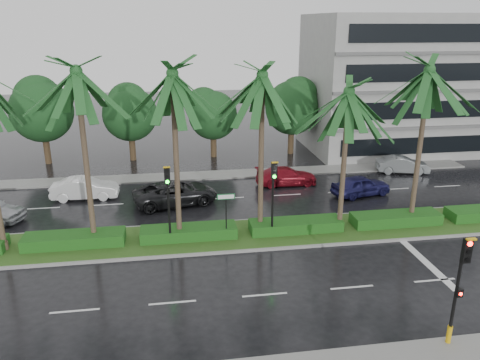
{
  "coord_description": "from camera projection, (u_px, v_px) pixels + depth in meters",
  "views": [
    {
      "loc": [
        -3.76,
        -22.37,
        11.3
      ],
      "look_at": [
        -0.1,
        1.5,
        3.14
      ],
      "focal_mm": 35.0,
      "sensor_mm": 36.0,
      "label": 1
    }
  ],
  "objects": [
    {
      "name": "signal_near",
      "position": [
        459.0,
        287.0,
        16.37
      ],
      "size": [
        0.34,
        0.45,
        4.36
      ],
      "color": "black",
      "rests_on": "near_sidewalk"
    },
    {
      "name": "car_blue",
      "position": [
        361.0,
        185.0,
        31.98
      ],
      "size": [
        2.54,
        4.39,
        1.41
      ],
      "primitive_type": "imported",
      "rotation": [
        0.0,
        0.0,
        1.8
      ],
      "color": "#1A194D",
      "rests_on": "ground"
    },
    {
      "name": "hedge",
      "position": [
        243.0,
        229.0,
        25.9
      ],
      "size": [
        35.2,
        1.4,
        0.6
      ],
      "color": "#164B15",
      "rests_on": "median"
    },
    {
      "name": "signal_median_left",
      "position": [
        168.0,
        194.0,
        23.85
      ],
      "size": [
        0.34,
        0.42,
        4.36
      ],
      "color": "black",
      "rests_on": "median"
    },
    {
      "name": "car_red",
      "position": [
        286.0,
        176.0,
        34.11
      ],
      "size": [
        1.86,
        4.48,
        1.29
      ],
      "primitive_type": "imported",
      "rotation": [
        0.0,
        0.0,
        1.58
      ],
      "color": "maroon",
      "rests_on": "ground"
    },
    {
      "name": "bg_trees",
      "position": [
        207.0,
        107.0,
        40.1
      ],
      "size": [
        32.9,
        5.06,
        7.31
      ],
      "color": "#3B2E1B",
      "rests_on": "ground"
    },
    {
      "name": "ground",
      "position": [
        246.0,
        244.0,
        25.1
      ],
      "size": [
        120.0,
        120.0,
        0.0
      ],
      "primitive_type": "plane",
      "color": "black",
      "rests_on": "ground"
    },
    {
      "name": "car_darkgrey",
      "position": [
        175.0,
        193.0,
        30.43
      ],
      "size": [
        3.63,
        5.85,
        1.51
      ],
      "primitive_type": "imported",
      "rotation": [
        0.0,
        0.0,
        1.79
      ],
      "color": "black",
      "rests_on": "ground"
    },
    {
      "name": "palm_row",
      "position": [
        219.0,
        89.0,
        23.26
      ],
      "size": [
        26.3,
        4.2,
        9.93
      ],
      "color": "#473829",
      "rests_on": "median"
    },
    {
      "name": "street_sign",
      "position": [
        226.0,
        205.0,
        24.73
      ],
      "size": [
        0.95,
        0.09,
        2.6
      ],
      "color": "black",
      "rests_on": "median"
    },
    {
      "name": "car_grey",
      "position": [
        403.0,
        165.0,
        36.77
      ],
      "size": [
        2.26,
        4.21,
        1.32
      ],
      "primitive_type": "imported",
      "rotation": [
        0.0,
        0.0,
        1.34
      ],
      "color": "slate",
      "rests_on": "ground"
    },
    {
      "name": "median",
      "position": [
        243.0,
        235.0,
        26.01
      ],
      "size": [
        36.0,
        4.0,
        0.15
      ],
      "color": "gray",
      "rests_on": "ground"
    },
    {
      "name": "lane_markings",
      "position": [
        303.0,
        244.0,
        25.14
      ],
      "size": [
        34.0,
        13.06,
        0.01
      ],
      "color": "silver",
      "rests_on": "ground"
    },
    {
      "name": "building",
      "position": [
        398.0,
        84.0,
        42.48
      ],
      "size": [
        16.0,
        10.0,
        12.0
      ],
      "primitive_type": "cube",
      "color": "gray",
      "rests_on": "ground"
    },
    {
      "name": "signal_median_right",
      "position": [
        273.0,
        188.0,
        24.64
      ],
      "size": [
        0.34,
        0.42,
        4.36
      ],
      "color": "black",
      "rests_on": "median"
    },
    {
      "name": "car_white",
      "position": [
        85.0,
        188.0,
        31.38
      ],
      "size": [
        1.55,
        4.38,
        1.44
      ],
      "primitive_type": "imported",
      "rotation": [
        0.0,
        0.0,
        1.57
      ],
      "color": "silver",
      "rests_on": "ground"
    },
    {
      "name": "far_sidewalk",
      "position": [
        221.0,
        175.0,
        36.32
      ],
      "size": [
        40.0,
        2.0,
        0.12
      ],
      "primitive_type": "cube",
      "color": "slate",
      "rests_on": "ground"
    }
  ]
}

